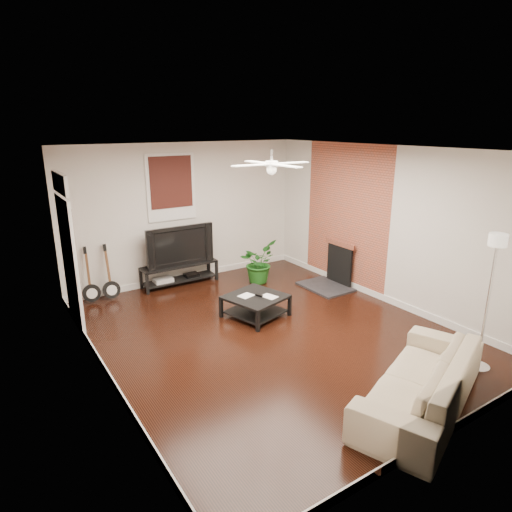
{
  "coord_description": "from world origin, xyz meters",
  "views": [
    {
      "loc": [
        -3.62,
        -5.14,
        3.15
      ],
      "look_at": [
        0.0,
        0.4,
        1.15
      ],
      "focal_mm": 30.93,
      "sensor_mm": 36.0,
      "label": 1
    }
  ],
  "objects": [
    {
      "name": "room",
      "position": [
        0.0,
        0.0,
        1.4
      ],
      "size": [
        5.01,
        6.01,
        2.81
      ],
      "color": "black",
      "rests_on": "ground"
    },
    {
      "name": "brick_accent",
      "position": [
        2.49,
        1.0,
        1.4
      ],
      "size": [
        0.02,
        2.2,
        2.8
      ],
      "primitive_type": "cube",
      "color": "#B4553A",
      "rests_on": "floor"
    },
    {
      "name": "fireplace",
      "position": [
        2.2,
        1.0,
        0.46
      ],
      "size": [
        0.8,
        1.1,
        0.92
      ],
      "primitive_type": "cube",
      "color": "black",
      "rests_on": "floor"
    },
    {
      "name": "window_back",
      "position": [
        -0.3,
        2.97,
        1.95
      ],
      "size": [
        1.0,
        0.06,
        1.3
      ],
      "primitive_type": "cube",
      "color": "#34130E",
      "rests_on": "wall_back"
    },
    {
      "name": "door_left",
      "position": [
        -2.46,
        1.9,
        1.25
      ],
      "size": [
        0.08,
        1.0,
        2.5
      ],
      "primitive_type": "cube",
      "color": "white",
      "rests_on": "wall_left"
    },
    {
      "name": "tv_stand",
      "position": [
        -0.3,
        2.78,
        0.22
      ],
      "size": [
        1.55,
        0.41,
        0.43
      ],
      "primitive_type": "cube",
      "color": "black",
      "rests_on": "floor"
    },
    {
      "name": "tv",
      "position": [
        -0.3,
        2.8,
        0.83
      ],
      "size": [
        1.39,
        0.18,
        0.8
      ],
      "primitive_type": "imported",
      "color": "black",
      "rests_on": "tv_stand"
    },
    {
      "name": "coffee_table",
      "position": [
        0.14,
        0.63,
        0.18
      ],
      "size": [
        1.08,
        1.08,
        0.37
      ],
      "primitive_type": "cube",
      "rotation": [
        0.0,
        0.0,
        0.27
      ],
      "color": "black",
      "rests_on": "floor"
    },
    {
      "name": "sofa",
      "position": [
        0.38,
        -2.49,
        0.33
      ],
      "size": [
        2.45,
        1.66,
        0.67
      ],
      "primitive_type": "imported",
      "rotation": [
        0.0,
        0.0,
        3.51
      ],
      "color": "tan",
      "rests_on": "floor"
    },
    {
      "name": "floor_lamp",
      "position": [
        1.73,
        -2.39,
        0.93
      ],
      "size": [
        0.4,
        0.4,
        1.86
      ],
      "primitive_type": null,
      "rotation": [
        0.0,
        0.0,
        0.37
      ],
      "color": "white",
      "rests_on": "floor"
    },
    {
      "name": "potted_plant",
      "position": [
        1.11,
        2.03,
        0.43
      ],
      "size": [
        1.01,
        1.0,
        0.85
      ],
      "primitive_type": "imported",
      "rotation": [
        0.0,
        0.0,
        0.67
      ],
      "color": "#1C5F1B",
      "rests_on": "floor"
    },
    {
      "name": "guitar_left",
      "position": [
        -2.04,
        2.75,
        0.52
      ],
      "size": [
        0.35,
        0.27,
        1.04
      ],
      "primitive_type": null,
      "rotation": [
        0.0,
        0.0,
        -0.15
      ],
      "color": "black",
      "rests_on": "floor"
    },
    {
      "name": "guitar_right",
      "position": [
        -1.69,
        2.72,
        0.52
      ],
      "size": [
        0.33,
        0.24,
        1.04
      ],
      "primitive_type": null,
      "rotation": [
        0.0,
        0.0,
        -0.05
      ],
      "color": "black",
      "rests_on": "floor"
    },
    {
      "name": "ceiling_fan",
      "position": [
        0.0,
        0.0,
        2.6
      ],
      "size": [
        1.24,
        1.24,
        0.32
      ],
      "primitive_type": null,
      "color": "white",
      "rests_on": "ceiling"
    }
  ]
}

